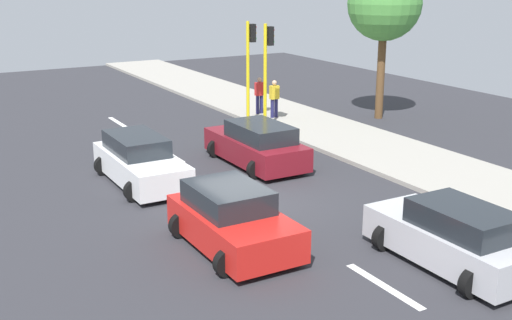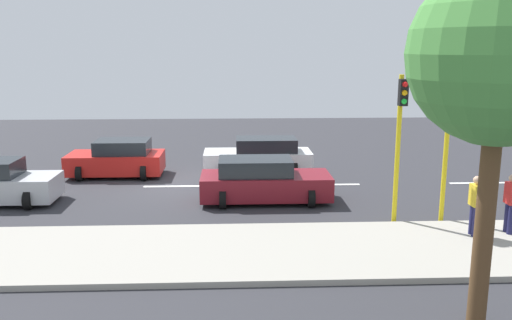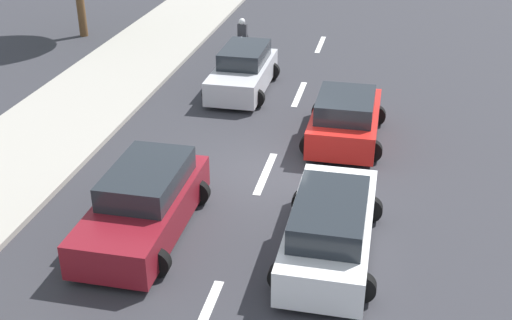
# 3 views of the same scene
# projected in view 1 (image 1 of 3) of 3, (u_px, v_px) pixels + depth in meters

# --- Properties ---
(ground_plane) EXTENTS (40.00, 60.00, 0.10)m
(ground_plane) POSITION_uv_depth(u_px,v_px,m) (249.00, 205.00, 19.08)
(ground_plane) COLOR #2D2D33
(sidewalk) EXTENTS (4.00, 60.00, 0.15)m
(sidewalk) POSITION_uv_depth(u_px,v_px,m) (426.00, 166.00, 22.38)
(sidewalk) COLOR #9E998E
(sidewalk) RESTS_ON ground
(lane_stripe_north) EXTENTS (0.20, 2.40, 0.01)m
(lane_stripe_north) POSITION_uv_depth(u_px,v_px,m) (384.00, 286.00, 14.07)
(lane_stripe_north) COLOR white
(lane_stripe_north) RESTS_ON ground
(lane_stripe_mid) EXTENTS (0.20, 2.40, 0.01)m
(lane_stripe_mid) POSITION_uv_depth(u_px,v_px,m) (249.00, 203.00, 19.07)
(lane_stripe_mid) COLOR white
(lane_stripe_mid) RESTS_ON ground
(lane_stripe_south) EXTENTS (0.20, 2.40, 0.01)m
(lane_stripe_south) POSITION_uv_depth(u_px,v_px,m) (170.00, 154.00, 24.07)
(lane_stripe_south) COLOR white
(lane_stripe_south) RESTS_ON ground
(lane_stripe_far_south) EXTENTS (0.20, 2.40, 0.01)m
(lane_stripe_far_south) POSITION_uv_depth(u_px,v_px,m) (118.00, 123.00, 29.06)
(lane_stripe_far_south) COLOR white
(lane_stripe_far_south) RESTS_ON ground
(car_silver) EXTENTS (2.15, 4.18, 1.52)m
(car_silver) POSITION_uv_depth(u_px,v_px,m) (453.00, 237.00, 14.85)
(car_silver) COLOR #B7B7BC
(car_silver) RESTS_ON ground
(car_maroon) EXTENTS (2.25, 4.48, 1.52)m
(car_maroon) POSITION_uv_depth(u_px,v_px,m) (257.00, 145.00, 22.64)
(car_maroon) COLOR maroon
(car_maroon) RESTS_ON ground
(car_red) EXTENTS (2.32, 3.87, 1.52)m
(car_red) POSITION_uv_depth(u_px,v_px,m) (232.00, 220.00, 15.86)
(car_red) COLOR red
(car_red) RESTS_ON ground
(car_white) EXTENTS (2.16, 4.52, 1.52)m
(car_white) POSITION_uv_depth(u_px,v_px,m) (140.00, 161.00, 20.69)
(car_white) COLOR white
(car_white) RESTS_ON ground
(pedestrian_near_signal) EXTENTS (0.40, 0.24, 1.69)m
(pedestrian_near_signal) POSITION_uv_depth(u_px,v_px,m) (259.00, 94.00, 29.99)
(pedestrian_near_signal) COLOR #1E1E4C
(pedestrian_near_signal) RESTS_ON sidewalk
(pedestrian_by_tree) EXTENTS (0.40, 0.24, 1.69)m
(pedestrian_by_tree) POSITION_uv_depth(u_px,v_px,m) (274.00, 98.00, 29.17)
(pedestrian_by_tree) COLOR #1E1E4C
(pedestrian_by_tree) RESTS_ON sidewalk
(traffic_light_corner) EXTENTS (0.49, 0.24, 4.50)m
(traffic_light_corner) POSITION_uv_depth(u_px,v_px,m) (250.00, 59.00, 27.71)
(traffic_light_corner) COLOR yellow
(traffic_light_corner) RESTS_ON ground
(traffic_light_midblock) EXTENTS (0.49, 0.24, 4.50)m
(traffic_light_midblock) POSITION_uv_depth(u_px,v_px,m) (267.00, 63.00, 26.50)
(traffic_light_midblock) COLOR yellow
(traffic_light_midblock) RESTS_ON ground
(street_tree_north) EXTENTS (3.28, 3.28, 6.79)m
(street_tree_north) POSITION_uv_depth(u_px,v_px,m) (384.00, 4.00, 28.55)
(street_tree_north) COLOR brown
(street_tree_north) RESTS_ON ground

